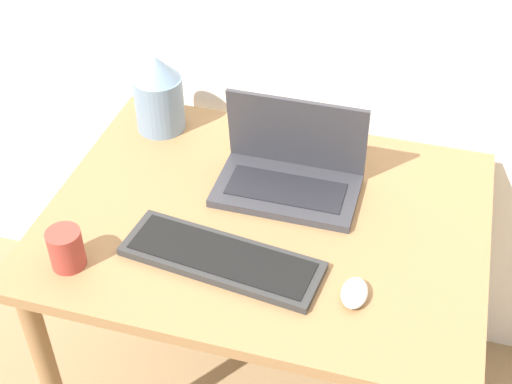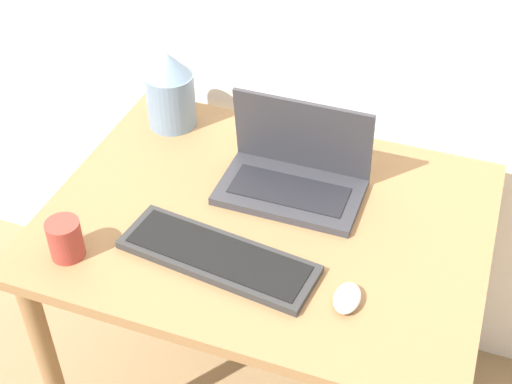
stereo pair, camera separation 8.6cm
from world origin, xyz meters
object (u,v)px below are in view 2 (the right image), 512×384
at_px(keyboard, 218,256).
at_px(mouse, 347,298).
at_px(laptop, 295,171).
at_px(vase, 170,90).
at_px(mug, 65,239).

xyz_separation_m(keyboard, mouse, (0.29, -0.02, 0.01)).
distance_m(laptop, vase, 0.42).
height_order(keyboard, vase, vase).
distance_m(vase, mug, 0.54).
distance_m(keyboard, mouse, 0.29).
relative_size(laptop, keyboard, 0.75).
relative_size(laptop, vase, 1.58).
bearing_deg(mouse, mug, -173.24).
xyz_separation_m(laptop, mouse, (0.21, -0.32, -0.03)).
xyz_separation_m(keyboard, mug, (-0.31, -0.10, 0.04)).
bearing_deg(mug, mouse, 6.76).
xyz_separation_m(mouse, mug, (-0.61, -0.07, 0.03)).
xyz_separation_m(laptop, mug, (-0.39, -0.39, -0.00)).
distance_m(mouse, vase, 0.77).
relative_size(laptop, mouse, 3.96).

